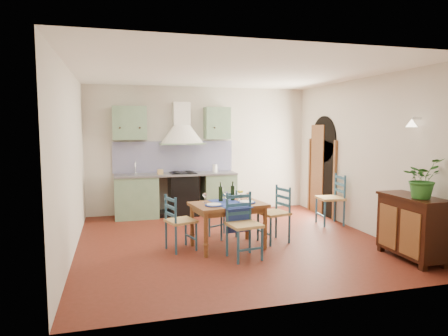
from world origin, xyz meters
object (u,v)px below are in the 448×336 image
at_px(dining_table, 228,208).
at_px(sideboard, 412,225).
at_px(chair_near, 243,225).
at_px(potted_plant, 422,178).

bearing_deg(dining_table, sideboard, -27.31).
height_order(chair_near, sideboard, chair_near).
distance_m(chair_near, potted_plant, 2.57).
xyz_separation_m(dining_table, sideboard, (2.41, -1.24, -0.13)).
bearing_deg(potted_plant, dining_table, 148.68).
bearing_deg(dining_table, potted_plant, -31.32).
relative_size(dining_table, potted_plant, 2.18).
relative_size(chair_near, sideboard, 0.91).
xyz_separation_m(chair_near, sideboard, (2.34, -0.71, 0.02)).
xyz_separation_m(sideboard, potted_plant, (-0.04, -0.20, 0.71)).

